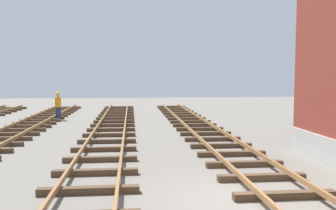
# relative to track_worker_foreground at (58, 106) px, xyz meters

# --- Properties ---
(ground_plane) EXTENTS (80.00, 80.00, 0.00)m
(ground_plane) POSITION_rel_track_worker_foreground_xyz_m (7.31, -16.37, -0.93)
(ground_plane) COLOR slate
(track_near_building) EXTENTS (2.50, 50.87, 0.32)m
(track_near_building) POSITION_rel_track_worker_foreground_xyz_m (8.39, -16.37, -0.80)
(track_near_building) COLOR #4C3826
(track_near_building) RESTS_ON ground
(track_centre) EXTENTS (2.50, 50.87, 0.32)m
(track_centre) POSITION_rel_track_worker_foreground_xyz_m (3.72, -16.37, -0.80)
(track_centre) COLOR #4C3826
(track_centre) RESTS_ON ground
(track_worker_foreground) EXTENTS (0.40, 0.40, 1.87)m
(track_worker_foreground) POSITION_rel_track_worker_foreground_xyz_m (0.00, 0.00, 0.00)
(track_worker_foreground) COLOR #262D4C
(track_worker_foreground) RESTS_ON ground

